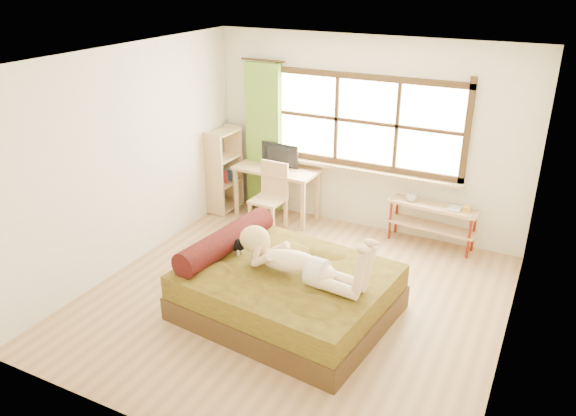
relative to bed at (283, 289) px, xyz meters
The scene contains 18 objects.
floor 0.39m from the bed, 90.87° to the left, with size 4.50×4.50×0.00m, color #9E754C.
ceiling 2.43m from the bed, 90.87° to the left, with size 4.50×4.50×0.00m, color white.
wall_back 2.72m from the bed, 90.09° to the left, with size 4.50×4.50×0.00m, color silver.
wall_front 2.26m from the bed, 90.11° to the right, with size 4.50×4.50×0.00m, color silver.
wall_left 2.50m from the bed, behind, with size 4.50×4.50×0.00m, color silver.
wall_right 2.50m from the bed, ahead, with size 4.50×4.50×0.00m, color silver.
window 2.76m from the bed, 90.09° to the left, with size 2.80×0.16×1.46m.
curtain 2.98m from the bed, 123.04° to the left, with size 0.55×0.10×2.20m, color #559A2A.
bed is the anchor object (origin of this frame).
woman 0.60m from the bed, 15.48° to the right, with size 1.49×0.43×0.64m, color beige, non-canonical shape.
kitten 0.77m from the bed, behind, with size 0.32×0.13×0.26m, color black, non-canonical shape.
desk 2.57m from the bed, 119.49° to the left, with size 1.27×0.62×0.78m.
monitor 2.67m from the bed, 118.95° to the left, with size 0.60×0.08×0.35m, color black.
chair 2.19m from the bed, 121.80° to the left, with size 0.45×0.45×0.97m.
pipe_shelf 2.56m from the bed, 65.47° to the left, with size 1.20×0.39×0.67m.
cup 2.47m from the bed, 72.14° to the left, with size 0.14×0.14×0.11m, color gray.
book 2.66m from the bed, 61.77° to the left, with size 0.16×0.22×0.02m, color gray.
bookshelf 2.97m from the bed, 134.89° to the left, with size 0.34×0.57×1.28m.
Camera 1 is at (2.41, -4.91, 3.54)m, focal length 35.00 mm.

